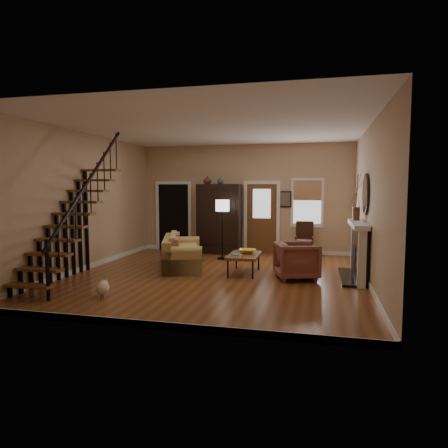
% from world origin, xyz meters
% --- Properties ---
extents(room, '(7.00, 7.33, 3.30)m').
position_xyz_m(room, '(-0.41, 1.76, 1.51)').
color(room, brown).
rests_on(room, ground).
extents(staircase, '(0.94, 2.80, 3.20)m').
position_xyz_m(staircase, '(-2.78, -1.30, 1.60)').
color(staircase, brown).
rests_on(staircase, ground).
extents(fireplace, '(0.33, 1.95, 2.30)m').
position_xyz_m(fireplace, '(3.13, 0.50, 0.74)').
color(fireplace, black).
rests_on(fireplace, ground).
extents(armoire, '(1.30, 0.60, 2.10)m').
position_xyz_m(armoire, '(-0.70, 3.15, 1.05)').
color(armoire, black).
rests_on(armoire, ground).
extents(vase_a, '(0.24, 0.24, 0.25)m').
position_xyz_m(vase_a, '(-1.05, 3.05, 2.22)').
color(vase_a, '#4C2619').
rests_on(vase_a, armoire).
extents(vase_b, '(0.20, 0.20, 0.21)m').
position_xyz_m(vase_b, '(-0.65, 3.05, 2.21)').
color(vase_b, '#334C60').
rests_on(vase_b, armoire).
extents(sofa, '(1.51, 2.25, 0.77)m').
position_xyz_m(sofa, '(-1.03, 0.68, 0.39)').
color(sofa, '#AB8B4E').
rests_on(sofa, ground).
extents(coffee_table, '(0.72, 1.20, 0.45)m').
position_xyz_m(coffee_table, '(0.57, 0.42, 0.23)').
color(coffee_table, brown).
rests_on(coffee_table, ground).
extents(bowl, '(0.41, 0.41, 0.10)m').
position_xyz_m(bowl, '(0.62, 0.57, 0.50)').
color(bowl, gold).
rests_on(bowl, coffee_table).
extents(books, '(0.22, 0.30, 0.06)m').
position_xyz_m(books, '(0.45, 0.12, 0.48)').
color(books, beige).
rests_on(books, coffee_table).
extents(armchair_left, '(1.10, 1.09, 0.81)m').
position_xyz_m(armchair_left, '(1.79, 0.15, 0.40)').
color(armchair_left, maroon).
rests_on(armchair_left, ground).
extents(armchair_right, '(1.02, 1.01, 0.73)m').
position_xyz_m(armchair_right, '(1.73, 0.67, 0.36)').
color(armchair_right, maroon).
rests_on(armchair_right, ground).
extents(floor_lamp, '(0.40, 0.40, 1.66)m').
position_xyz_m(floor_lamp, '(-0.36, 2.13, 0.83)').
color(floor_lamp, black).
rests_on(floor_lamp, ground).
extents(side_chair, '(0.54, 0.54, 1.02)m').
position_xyz_m(side_chair, '(1.85, 2.95, 0.51)').
color(side_chair, '#311A0F').
rests_on(side_chair, ground).
extents(dog, '(0.38, 0.47, 0.30)m').
position_xyz_m(dog, '(-1.56, -2.16, 0.15)').
color(dog, beige).
rests_on(dog, ground).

